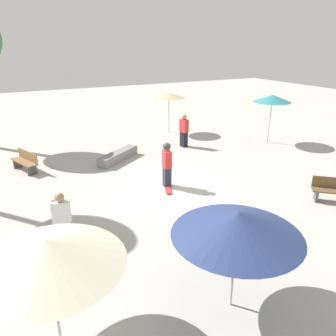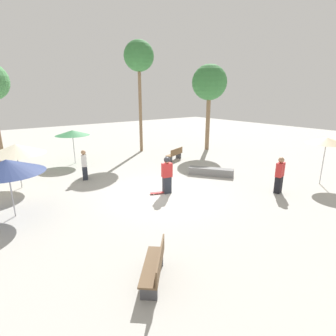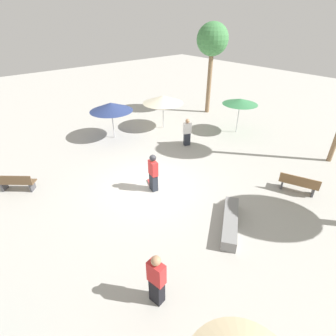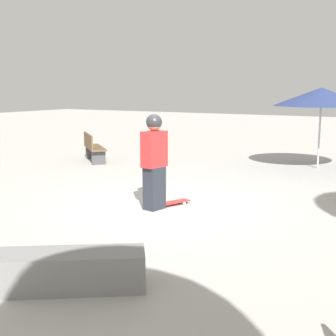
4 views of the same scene
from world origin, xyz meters
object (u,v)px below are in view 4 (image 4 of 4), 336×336
at_px(bench_far, 93,148).
at_px(concrete_ledge, 31,272).
at_px(shade_umbrella_navy, 321,97).
at_px(skateboard, 171,203).
at_px(skater_main, 154,159).

bearing_deg(bench_far, concrete_ledge, -12.92).
distance_m(bench_far, shade_umbrella_navy, 6.71).
relative_size(concrete_ledge, bench_far, 1.57).
height_order(skateboard, concrete_ledge, concrete_ledge).
xyz_separation_m(skateboard, concrete_ledge, (0.56, -4.02, 0.15)).
height_order(bench_far, shade_umbrella_navy, shade_umbrella_navy).
height_order(concrete_ledge, bench_far, bench_far).
distance_m(skateboard, bench_far, 5.88).
bearing_deg(concrete_ledge, skater_main, 100.81).
xyz_separation_m(skater_main, shade_umbrella_navy, (1.55, 6.04, 1.03)).
height_order(skater_main, bench_far, skater_main).
bearing_deg(shade_umbrella_navy, concrete_ledge, -95.00).
distance_m(skateboard, concrete_ledge, 4.06).
xyz_separation_m(skater_main, concrete_ledge, (0.70, -3.65, -0.73)).
bearing_deg(concrete_ledge, shade_umbrella_navy, 85.00).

